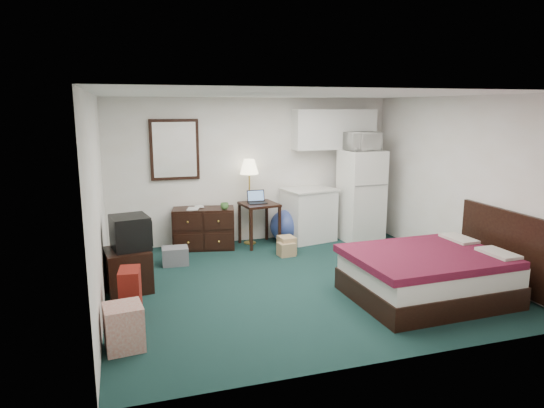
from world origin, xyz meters
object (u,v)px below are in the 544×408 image
object	(u,v)px
bed	(427,276)
tv_stand	(128,270)
kitchen_counter	(309,215)
suitcase	(130,294)
floor_lamp	(250,202)
dresser	(204,228)
fridge	(361,196)
desk	(259,224)

from	to	relation	value
bed	tv_stand	world-z (taller)	bed
kitchen_counter	suitcase	size ratio (longest dim) A/B	1.56
floor_lamp	bed	xyz separation A→B (m)	(1.46, -3.05, -0.44)
tv_stand	dresser	bearing A→B (deg)	43.22
floor_lamp	fridge	size ratio (longest dim) A/B	0.92
dresser	fridge	xyz separation A→B (m)	(2.76, -0.30, 0.46)
floor_lamp	bed	size ratio (longest dim) A/B	0.80
desk	kitchen_counter	xyz separation A→B (m)	(0.92, 0.03, 0.08)
floor_lamp	tv_stand	size ratio (longest dim) A/B	2.49
dresser	floor_lamp	xyz separation A→B (m)	(0.81, 0.05, 0.39)
bed	suitcase	world-z (taller)	bed
desk	fridge	xyz separation A→B (m)	(1.81, -0.21, 0.43)
dresser	desk	world-z (taller)	desk
suitcase	desk	bearing A→B (deg)	53.85
floor_lamp	fridge	distance (m)	1.98
kitchen_counter	tv_stand	xyz separation A→B (m)	(-3.12, -1.54, -0.18)
desk	tv_stand	distance (m)	2.67
floor_lamp	desk	xyz separation A→B (m)	(0.13, -0.14, -0.37)
fridge	bed	xyz separation A→B (m)	(-0.48, -2.70, -0.51)
floor_lamp	bed	bearing A→B (deg)	-64.39
floor_lamp	tv_stand	xyz separation A→B (m)	(-2.07, -1.64, -0.47)
floor_lamp	suitcase	size ratio (longest dim) A/B	2.55
dresser	tv_stand	size ratio (longest dim) A/B	1.71
kitchen_counter	suitcase	bearing A→B (deg)	-153.65
floor_lamp	tv_stand	distance (m)	2.68
tv_stand	kitchen_counter	bearing A→B (deg)	17.73
dresser	kitchen_counter	world-z (taller)	kitchen_counter
dresser	bed	world-z (taller)	dresser
dresser	floor_lamp	size ratio (longest dim) A/B	0.69
kitchen_counter	tv_stand	size ratio (longest dim) A/B	1.53
bed	dresser	bearing A→B (deg)	125.60
dresser	fridge	world-z (taller)	fridge
floor_lamp	fridge	bearing A→B (deg)	-10.35
fridge	tv_stand	distance (m)	4.25
suitcase	dresser	bearing A→B (deg)	69.58
fridge	suitcase	bearing A→B (deg)	-153.91
dresser	suitcase	size ratio (longest dim) A/B	1.75
dresser	kitchen_counter	distance (m)	1.87
kitchen_counter	fridge	bearing A→B (deg)	-27.26
fridge	dresser	bearing A→B (deg)	171.06
suitcase	bed	bearing A→B (deg)	-1.96
dresser	bed	xyz separation A→B (m)	(2.27, -3.00, -0.05)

